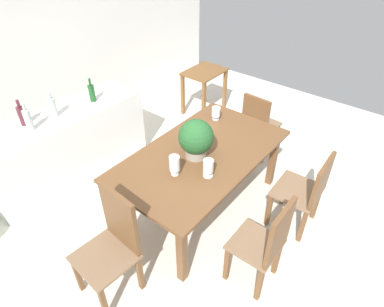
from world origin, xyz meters
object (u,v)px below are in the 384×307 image
wine_glass (203,125)px  crystal_vase_left (216,112)px  crystal_vase_right (208,167)px  wine_bottle_amber (92,93)px  wine_bottle_dark (53,107)px  kitchen_counter (70,147)px  chair_near_right (307,190)px  crystal_vase_center_near (174,164)px  wine_bottle_tall (28,120)px  side_table (204,81)px  chair_near_left (266,243)px  chair_head_end (113,240)px  chair_foot_end (258,123)px  wine_bottle_green (22,115)px  dining_table (201,160)px  flower_centerpiece (196,138)px

wine_glass → crystal_vase_left: bearing=9.7°
crystal_vase_right → wine_bottle_amber: size_ratio=0.64×
wine_bottle_dark → crystal_vase_left: bearing=-45.4°
wine_glass → wine_bottle_amber: 1.41m
crystal_vase_right → kitchen_counter: 1.91m
chair_near_right → wine_bottle_dark: 2.86m
wine_bottle_amber → crystal_vase_center_near: bearing=-100.5°
crystal_vase_center_near → wine_bottle_tall: size_ratio=0.66×
crystal_vase_left → side_table: size_ratio=0.22×
chair_near_left → side_table: chair_near_left is taller
wine_bottle_tall → wine_bottle_dark: wine_bottle_tall is taller
chair_head_end → wine_bottle_dark: (0.59, 1.59, 0.46)m
chair_foot_end → chair_near_right: bearing=145.0°
chair_head_end → crystal_vase_left: 1.92m
chair_near_right → wine_bottle_green: 3.08m
dining_table → chair_head_end: (-1.23, -0.01, -0.10)m
chair_near_right → wine_bottle_dark: bearing=-69.6°
wine_bottle_tall → side_table: size_ratio=0.44×
kitchen_counter → wine_bottle_amber: bearing=-4.4°
flower_centerpiece → crystal_vase_right: flower_centerpiece is taller
crystal_vase_center_near → wine_bottle_tall: bearing=109.2°
crystal_vase_left → side_table: (1.16, 1.03, -0.32)m
crystal_vase_center_near → kitchen_counter: crystal_vase_center_near is taller
flower_centerpiece → wine_bottle_dark: size_ratio=1.37×
crystal_vase_right → side_table: 2.60m
chair_near_left → wine_glass: (0.75, 1.24, 0.32)m
wine_bottle_amber → wine_bottle_dark: bearing=175.5°
chair_near_right → crystal_vase_left: 1.35m
kitchen_counter → wine_bottle_tall: size_ratio=6.14×
chair_head_end → wine_bottle_amber: 1.95m
crystal_vase_right → side_table: bearing=37.4°
crystal_vase_left → wine_bottle_tall: size_ratio=0.50×
chair_head_end → wine_bottle_tall: wine_bottle_tall is taller
dining_table → crystal_vase_left: bearing=22.9°
wine_glass → wine_bottle_green: wine_bottle_green is taller
wine_bottle_green → crystal_vase_center_near: bearing=-73.0°
dining_table → wine_bottle_green: (-0.94, 1.69, 0.36)m
chair_foot_end → wine_bottle_amber: 2.14m
wine_bottle_dark → side_table: size_ratio=0.42×
chair_near_left → chair_foot_end: bearing=-149.3°
chair_foot_end → kitchen_counter: size_ratio=0.47×
flower_centerpiece → wine_bottle_green: (-0.87, 1.67, 0.05)m
chair_near_left → wine_bottle_amber: 2.62m
chair_foot_end → wine_bottle_tall: 2.74m
wine_bottle_tall → wine_glass: bearing=-45.9°
dining_table → side_table: bearing=35.8°
flower_centerpiece → side_table: (1.88, 1.28, -0.44)m
wine_bottle_dark → side_table: (2.45, -0.28, -0.50)m
crystal_vase_right → wine_bottle_amber: (0.11, 1.80, 0.15)m
chair_near_left → crystal_vase_right: bearing=-104.4°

